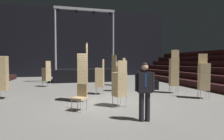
# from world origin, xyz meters

# --- Properties ---
(ground_plane) EXTENTS (22.00, 30.00, 0.10)m
(ground_plane) POSITION_xyz_m (0.00, 0.00, -0.05)
(ground_plane) COLOR slate
(arena_end_wall) EXTENTS (22.00, 0.30, 8.00)m
(arena_end_wall) POSITION_xyz_m (0.00, 15.00, 4.00)
(arena_end_wall) COLOR black
(arena_end_wall) RESTS_ON ground_plane
(stage_riser) EXTENTS (5.33, 3.49, 6.20)m
(stage_riser) POSITION_xyz_m (0.00, 9.50, 0.64)
(stage_riser) COLOR black
(stage_riser) RESTS_ON ground_plane
(man_with_tie) EXTENTS (0.57, 0.31, 1.73)m
(man_with_tie) POSITION_xyz_m (0.57, -2.57, 0.98)
(man_with_tie) COLOR black
(man_with_tie) RESTS_ON ground_plane
(chair_stack_front_left) EXTENTS (0.56, 0.56, 1.88)m
(chair_stack_front_left) POSITION_xyz_m (0.12, 2.13, 0.94)
(chair_stack_front_left) COLOR #B2B5BA
(chair_stack_front_left) RESTS_ON ground_plane
(chair_stack_front_right) EXTENTS (0.55, 0.55, 1.79)m
(chair_stack_front_right) POSITION_xyz_m (0.37, -0.68, 0.90)
(chair_stack_front_right) COLOR #B2B5BA
(chair_stack_front_right) RESTS_ON ground_plane
(chair_stack_mid_left) EXTENTS (0.55, 0.55, 2.39)m
(chair_stack_mid_left) POSITION_xyz_m (4.18, 1.48, 1.19)
(chair_stack_mid_left) COLOR #B2B5BA
(chair_stack_mid_left) RESTS_ON ground_plane
(chair_stack_mid_right) EXTENTS (0.58, 0.58, 2.14)m
(chair_stack_mid_right) POSITION_xyz_m (4.68, -0.20, 1.07)
(chair_stack_mid_right) COLOR #B2B5BA
(chair_stack_mid_right) RESTS_ON ground_plane
(chair_stack_mid_centre) EXTENTS (0.62, 0.62, 1.79)m
(chair_stack_mid_centre) POSITION_xyz_m (-2.94, 5.97, 0.90)
(chair_stack_mid_centre) COLOR #B2B5BA
(chair_stack_mid_centre) RESTS_ON ground_plane
(chair_stack_rear_left) EXTENTS (0.46, 0.46, 2.56)m
(chair_stack_rear_left) POSITION_xyz_m (-0.94, 0.56, 1.28)
(chair_stack_rear_left) COLOR #B2B5BA
(chair_stack_rear_left) RESTS_ON ground_plane
(chair_stack_rear_right) EXTENTS (0.61, 0.61, 1.96)m
(chair_stack_rear_right) POSITION_xyz_m (1.48, 2.72, 0.98)
(chair_stack_rear_right) COLOR #B2B5BA
(chair_stack_rear_right) RESTS_ON ground_plane
(chair_stack_rear_centre) EXTENTS (0.61, 0.61, 2.22)m
(chair_stack_rear_centre) POSITION_xyz_m (1.92, 5.44, 1.11)
(chair_stack_rear_centre) COLOR #B2B5BA
(chair_stack_rear_centre) RESTS_ON ground_plane
(chair_stack_aisle_left) EXTENTS (0.46, 0.46, 2.48)m
(chair_stack_aisle_left) POSITION_xyz_m (-4.54, 2.07, 1.24)
(chair_stack_aisle_left) COLOR #B2B5BA
(chair_stack_aisle_left) RESTS_ON ground_plane
(equipment_road_case) EXTENTS (1.00, 0.77, 0.59)m
(equipment_road_case) POSITION_xyz_m (3.54, 3.05, 0.29)
(equipment_road_case) COLOR black
(equipment_road_case) RESTS_ON ground_plane
(loose_chair_near_man) EXTENTS (0.62, 0.62, 0.95)m
(loose_chair_near_man) POSITION_xyz_m (-1.16, -0.88, 0.53)
(loose_chair_near_man) COLOR #B2B5BA
(loose_chair_near_man) RESTS_ON ground_plane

